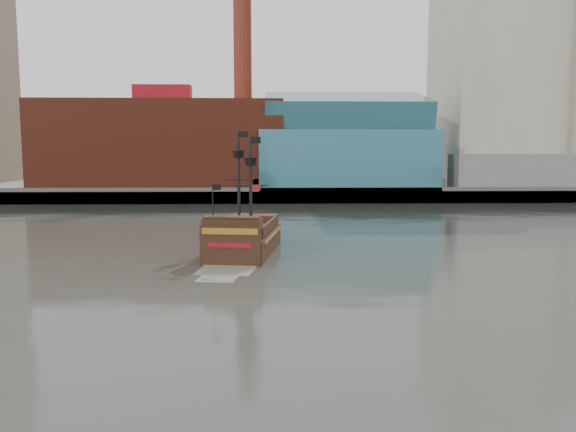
{
  "coord_description": "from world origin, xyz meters",
  "views": [
    {
      "loc": [
        -3.26,
        -28.8,
        8.49
      ],
      "look_at": [
        -1.99,
        10.01,
        4.0
      ],
      "focal_mm": 35.0,
      "sensor_mm": 36.0,
      "label": 1
    }
  ],
  "objects": [
    {
      "name": "seawall",
      "position": [
        0.0,
        62.5,
        1.3
      ],
      "size": [
        220.0,
        1.0,
        2.6
      ],
      "primitive_type": "cube",
      "color": "#4C4C49",
      "rests_on": "ground"
    },
    {
      "name": "promenade_far",
      "position": [
        0.0,
        92.0,
        1.0
      ],
      "size": [
        220.0,
        60.0,
        2.0
      ],
      "primitive_type": "cube",
      "color": "slate",
      "rests_on": "ground"
    },
    {
      "name": "skyline",
      "position": [
        5.21,
        84.56,
        24.55
      ],
      "size": [
        149.0,
        45.0,
        62.0
      ],
      "color": "#80624C",
      "rests_on": "promenade_far"
    },
    {
      "name": "ground",
      "position": [
        0.0,
        0.0,
        0.0
      ],
      "size": [
        400.0,
        400.0,
        0.0
      ],
      "primitive_type": "plane",
      "color": "#272924",
      "rests_on": "ground"
    },
    {
      "name": "pirate_ship",
      "position": [
        -5.41,
        17.76,
        0.99
      ],
      "size": [
        6.37,
        15.07,
        10.93
      ],
      "rotation": [
        0.0,
        0.0,
        -0.14
      ],
      "color": "black",
      "rests_on": "ground"
    }
  ]
}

